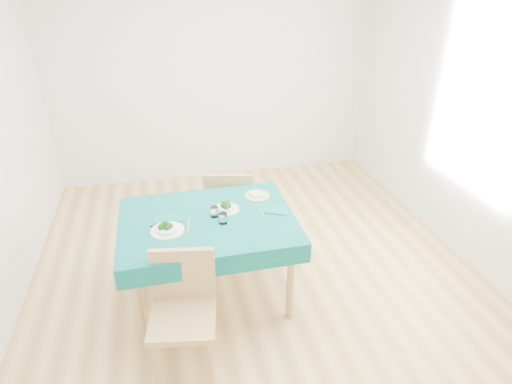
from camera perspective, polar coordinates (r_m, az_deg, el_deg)
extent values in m
cube|color=#A98046|center=(4.02, 0.00, -10.92)|extent=(4.00, 4.50, 0.02)
cube|color=silver|center=(5.48, -5.60, 15.41)|extent=(4.00, 0.02, 2.70)
cube|color=silver|center=(1.58, 20.52, -21.19)|extent=(4.00, 0.02, 2.70)
cube|color=silver|center=(4.26, 27.58, 8.86)|extent=(0.02, 4.50, 2.70)
cube|color=#085B54|center=(3.58, -6.20, -8.79)|extent=(1.36, 1.03, 0.76)
cube|color=#A5824D|center=(2.93, -9.90, -14.69)|extent=(0.51, 0.55, 1.09)
cube|color=#A5824D|center=(4.17, -3.56, -0.10)|extent=(0.54, 0.57, 1.12)
cube|color=silver|center=(3.29, -13.53, -5.16)|extent=(0.04, 0.17, 0.00)
cube|color=silver|center=(3.31, -9.03, -4.44)|extent=(0.04, 0.22, 0.00)
cube|color=silver|center=(3.45, -5.01, -2.68)|extent=(0.06, 0.19, 0.00)
cube|color=silver|center=(3.47, 0.65, -2.41)|extent=(0.03, 0.21, 0.00)
cube|color=#0C655D|center=(3.43, -11.65, -3.38)|extent=(0.21, 0.15, 0.01)
cube|color=#0C655D|center=(3.47, 2.75, -2.40)|extent=(0.23, 0.20, 0.01)
cylinder|color=white|center=(3.38, -5.57, -2.65)|extent=(0.06, 0.06, 0.08)
cylinder|color=white|center=(3.29, -4.44, -3.51)|extent=(0.07, 0.07, 0.09)
cylinder|color=#9EC861|center=(3.68, 0.13, -0.49)|extent=(0.22, 0.22, 0.01)
cube|color=beige|center=(3.67, 0.13, -0.31)|extent=(0.12, 0.12, 0.01)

